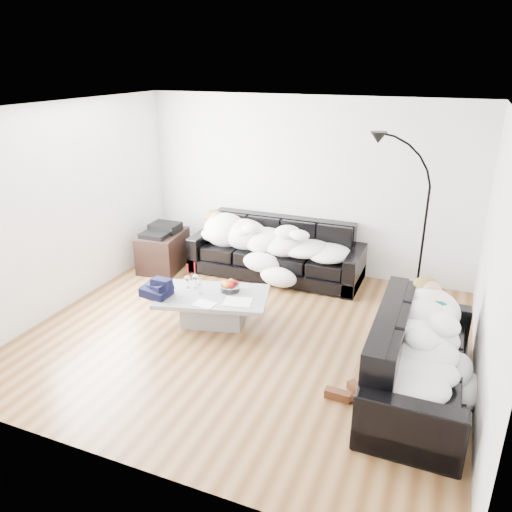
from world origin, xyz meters
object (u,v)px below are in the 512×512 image
at_px(fruit_bowl, 230,286).
at_px(wine_glass_a, 195,281).
at_px(wine_glass_c, 200,287).
at_px(shoes, 348,392).
at_px(sleeper_back, 275,236).
at_px(candle_left, 188,272).
at_px(stereo, 162,229).
at_px(floor_lamp, 424,234).
at_px(av_cabinet, 163,251).
at_px(wine_glass_b, 187,282).
at_px(coffee_table, 213,309).
at_px(sofa_right, 421,356).
at_px(sofa_back, 276,249).
at_px(candle_right, 195,271).
at_px(sleeper_right, 424,336).

height_order(fruit_bowl, wine_glass_a, wine_glass_a).
height_order(wine_glass_c, shoes, wine_glass_c).
relative_size(sleeper_back, wine_glass_c, 12.25).
bearing_deg(candle_left, sleeper_back, 63.00).
distance_m(stereo, floor_lamp, 3.80).
xyz_separation_m(wine_glass_c, av_cabinet, (-1.36, 1.32, -0.19)).
relative_size(fruit_bowl, wine_glass_b, 1.44).
distance_m(coffee_table, candle_left, 0.63).
relative_size(wine_glass_c, floor_lamp, 0.09).
distance_m(sofa_right, floor_lamp, 2.08).
height_order(coffee_table, fruit_bowl, fruit_bowl).
xyz_separation_m(sofa_back, floor_lamp, (2.06, -0.18, 0.57)).
bearing_deg(shoes, candle_right, 167.45).
distance_m(candle_left, floor_lamp, 3.05).
bearing_deg(coffee_table, wine_glass_a, 162.03).
bearing_deg(wine_glass_a, stereo, 135.84).
height_order(shoes, floor_lamp, floor_lamp).
distance_m(sofa_back, candle_right, 1.49).
relative_size(sleeper_right, wine_glass_a, 9.49).
bearing_deg(candle_left, sleeper_right, -14.38).
relative_size(sofa_back, wine_glass_c, 14.48).
bearing_deg(sofa_right, wine_glass_a, 78.06).
bearing_deg(wine_glass_a, wine_glass_c, -43.88).
bearing_deg(candle_left, av_cabinet, 135.16).
bearing_deg(sleeper_right, coffee_table, 78.76).
bearing_deg(wine_glass_c, stereo, 135.87).
bearing_deg(shoes, fruit_bowl, 163.90).
height_order(fruit_bowl, stereo, stereo).
bearing_deg(wine_glass_c, av_cabinet, 135.87).
xyz_separation_m(sleeper_back, floor_lamp, (2.06, -0.13, 0.35)).
distance_m(wine_glass_b, shoes, 2.44).
bearing_deg(wine_glass_b, av_cabinet, 132.63).
xyz_separation_m(sofa_right, candle_left, (-2.97, 0.76, 0.08)).
distance_m(sofa_back, fruit_bowl, 1.51).
xyz_separation_m(sofa_right, wine_glass_c, (-2.63, 0.46, 0.06)).
bearing_deg(sofa_right, wine_glass_b, 79.23).
xyz_separation_m(sleeper_back, sleeper_right, (2.27, -2.12, -0.00)).
relative_size(sofa_back, wine_glass_b, 15.54).
bearing_deg(candle_right, fruit_bowl, -14.43).
bearing_deg(sofa_right, fruit_bowl, 73.98).
bearing_deg(candle_right, av_cabinet, 138.68).
xyz_separation_m(sleeper_back, fruit_bowl, (-0.05, -1.45, -0.18)).
relative_size(coffee_table, wine_glass_c, 7.53).
bearing_deg(sleeper_back, sofa_right, -43.01).
distance_m(sofa_back, wine_glass_a, 1.66).
xyz_separation_m(wine_glass_b, av_cabinet, (-1.14, 1.24, -0.19)).
distance_m(sleeper_right, candle_right, 3.01).
xyz_separation_m(sleeper_back, candle_left, (-0.69, -1.36, -0.14)).
relative_size(candle_right, av_cabinet, 0.28).
relative_size(sofa_back, sleeper_right, 1.45).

